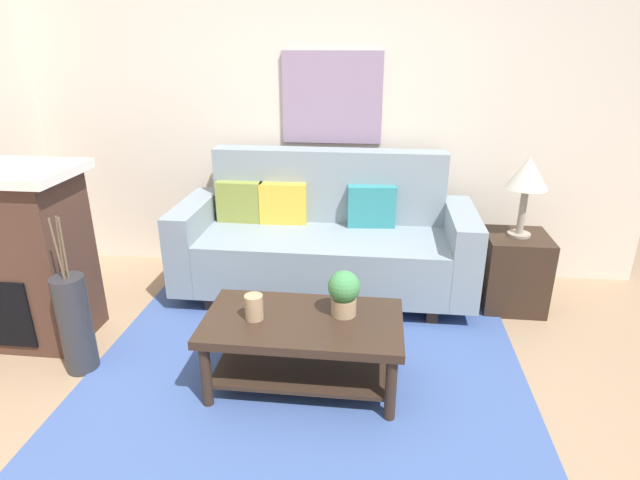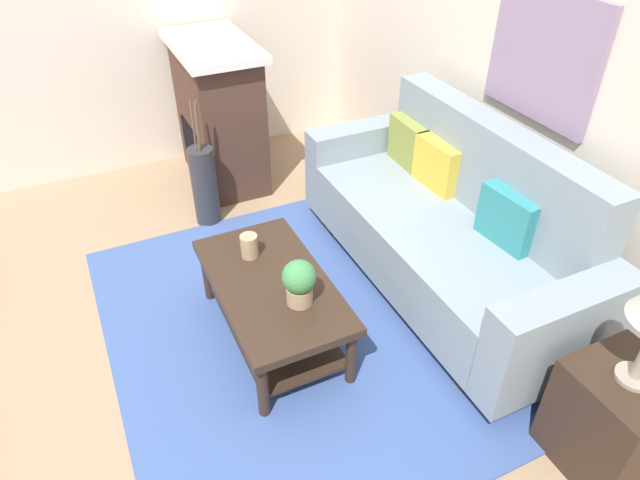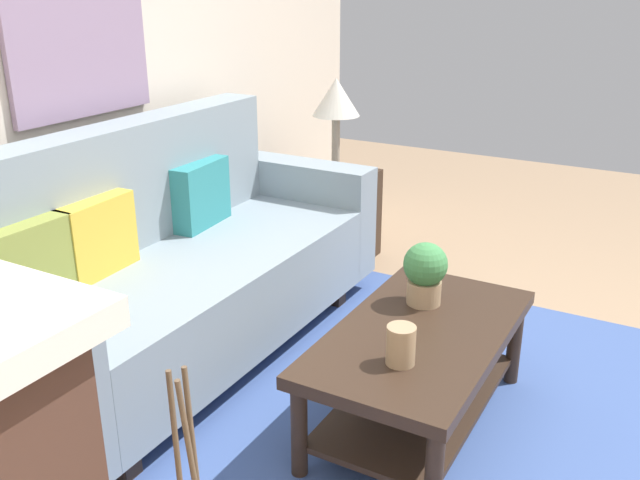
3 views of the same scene
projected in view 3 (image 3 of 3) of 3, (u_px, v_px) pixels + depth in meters
The scene contains 16 objects.
ground_plane at pixel (501, 451), 2.65m from camera, with size 8.98×8.98×0.00m, color #9E7F60.
wall_back at pixel (70, 57), 3.11m from camera, with size 4.98×0.10×2.70m, color beige.
area_rug at pixel (381, 412), 2.87m from camera, with size 2.59×2.16×0.01m, color #3D5693.
couch at pixel (179, 269), 3.19m from camera, with size 2.20×0.84×1.08m.
throw_pillow_olive at pixel (28, 265), 2.60m from camera, with size 0.36×0.12×0.32m, color olive.
throw_pillow_mustard at pixel (97, 237), 2.88m from camera, with size 0.36×0.12×0.32m, color gold.
throw_pillow_teal at pixel (200, 194), 3.44m from camera, with size 0.36×0.12×0.32m, color teal.
coffee_table at pixel (419, 356), 2.69m from camera, with size 1.10×0.60×0.43m.
tabletop_vase at pixel (401, 345), 2.40m from camera, with size 0.10×0.10×0.14m, color tan.
potted_plant_tabletop at pixel (425, 271), 2.81m from camera, with size 0.18×0.18×0.26m.
side_table at pixel (335, 216), 4.35m from camera, with size 0.44×0.44×0.56m, color #332319.
table_lamp at pixel (336, 101), 4.10m from camera, with size 0.28×0.28×0.57m.
floor_vase_branch_a at pixel (193, 444), 1.43m from camera, with size 0.01×0.01×0.36m, color brown.
floor_vase_branch_b at pixel (177, 449), 1.42m from camera, with size 0.01×0.01×0.36m, color brown.
floor_vase_branch_c at pixel (190, 455), 1.40m from camera, with size 0.01×0.01×0.36m, color brown.
framed_painting at pixel (79, 36), 3.04m from camera, with size 0.78×0.03×0.70m, color gray.
Camera 3 is at (-2.24, -0.47, 1.69)m, focal length 39.18 mm.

